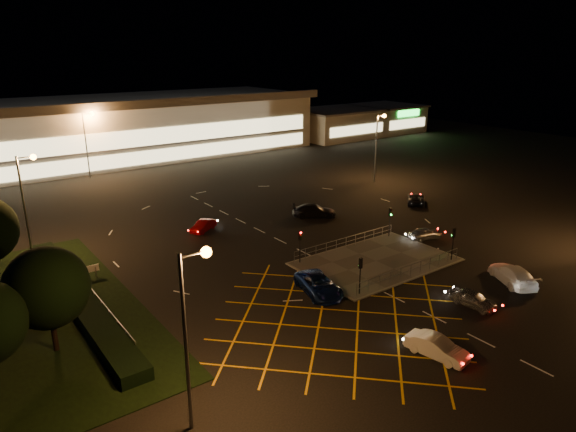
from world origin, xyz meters
TOP-DOWN VIEW (x-y plane):
  - ground at (0.00, 0.00)m, footprint 180.00×180.00m
  - pedestrian_island at (2.00, -2.00)m, footprint 14.00×9.00m
  - grass_verge at (-28.00, 6.00)m, footprint 18.00×30.00m
  - hedge at (-23.00, 6.00)m, footprint 2.00×26.00m
  - supermarket at (0.00, 61.95)m, footprint 72.00×26.50m
  - retail_unit_a at (46.00, 53.97)m, footprint 18.80×14.80m
  - retail_unit_b at (62.00, 53.96)m, footprint 14.80×14.80m
  - streetlight_sw at (-21.56, -12.00)m, footprint 1.78×0.56m
  - streetlight_nw at (-23.56, 18.00)m, footprint 1.78×0.56m
  - streetlight_ne at (24.44, 20.00)m, footprint 1.78×0.56m
  - streetlight_far_left at (-9.56, 48.00)m, footprint 1.78×0.56m
  - streetlight_far_right at (30.44, 50.00)m, footprint 1.78×0.56m
  - signal_sw at (-4.00, -5.99)m, footprint 0.28×0.30m
  - signal_se at (8.00, -5.99)m, footprint 0.28×0.30m
  - signal_nw at (-4.00, 1.99)m, footprint 0.28×0.30m
  - signal_ne at (8.00, 1.99)m, footprint 0.28×0.30m
  - tree_e at (-26.00, 0.00)m, footprint 5.40×5.40m
  - car_near_silver at (1.80, -12.65)m, footprint 1.81×3.86m
  - car_queue_white at (-6.09, -15.39)m, footprint 2.17×4.36m
  - car_left_blue at (-6.51, -3.81)m, footprint 3.71×5.86m
  - car_far_dkgrey at (5.90, 12.10)m, footprint 5.52×4.62m
  - car_right_silver at (10.63, -0.71)m, footprint 3.97×2.32m
  - car_circ_red at (-7.13, 15.41)m, footprint 3.83×3.05m
  - car_east_grey at (20.12, 8.64)m, footprint 4.78×4.56m
  - car_approach_white at (8.19, -12.10)m, footprint 4.51×5.77m

SIDE VIEW (x-z plane):
  - ground at x=0.00m, z-range 0.00..0.00m
  - grass_verge at x=-28.00m, z-range 0.00..0.08m
  - pedestrian_island at x=2.00m, z-range 0.00..0.12m
  - hedge at x=-23.00m, z-range 0.00..1.00m
  - car_circ_red at x=-7.13m, z-range 0.00..1.22m
  - car_east_grey at x=20.12m, z-range 0.00..1.26m
  - car_right_silver at x=10.63m, z-range 0.00..1.27m
  - car_near_silver at x=1.80m, z-range 0.00..1.28m
  - car_queue_white at x=-6.09m, z-range 0.00..1.37m
  - car_left_blue at x=-6.51m, z-range 0.00..1.51m
  - car_far_dkgrey at x=5.90m, z-range 0.00..1.51m
  - car_approach_white at x=8.19m, z-range 0.00..1.56m
  - signal_sw at x=-4.00m, z-range 0.79..3.94m
  - signal_se at x=8.00m, z-range 0.79..3.94m
  - signal_nw at x=-4.00m, z-range 0.79..3.94m
  - signal_ne at x=8.00m, z-range 0.79..3.94m
  - retail_unit_a at x=46.00m, z-range 0.04..6.39m
  - retail_unit_b at x=62.00m, z-range 0.05..6.40m
  - tree_e at x=-26.00m, z-range 0.97..8.32m
  - supermarket at x=0.00m, z-range 0.06..10.56m
  - streetlight_sw at x=-21.56m, z-range 1.55..11.58m
  - streetlight_nw at x=-23.56m, z-range 1.55..11.58m
  - streetlight_ne at x=24.44m, z-range 1.55..11.58m
  - streetlight_far_left at x=-9.56m, z-range 1.55..11.58m
  - streetlight_far_right at x=30.44m, z-range 1.55..11.58m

